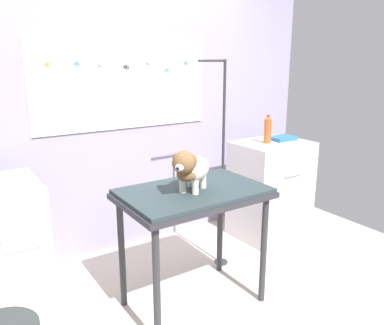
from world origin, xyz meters
TOP-DOWN VIEW (x-y plane):
  - ground at (0.00, 0.00)m, footprint 4.40×4.00m
  - rear_wall_panel at (0.00, 1.28)m, footprint 4.00×0.09m
  - grooming_table at (0.01, 0.18)m, footprint 0.96×0.61m
  - grooming_arm at (0.50, 0.50)m, footprint 0.30×0.11m
  - dog at (-0.04, 0.14)m, footprint 0.38×0.31m
  - cabinet_right at (1.26, 0.72)m, footprint 0.68×0.54m
  - soda_bottle at (1.19, 0.71)m, footprint 0.07×0.07m
  - supply_tray at (1.40, 0.74)m, footprint 0.24×0.18m

SIDE VIEW (x-z plane):
  - ground at x=0.00m, z-range -0.04..0.00m
  - cabinet_right at x=1.26m, z-range 0.00..0.92m
  - grooming_table at x=0.01m, z-range 0.33..1.17m
  - grooming_arm at x=0.50m, z-range -0.05..1.61m
  - supply_tray at x=1.40m, z-range 0.92..0.95m
  - dog at x=-0.04m, z-range 0.85..1.14m
  - soda_bottle at x=1.19m, z-range 0.91..1.17m
  - rear_wall_panel at x=0.00m, z-range 0.01..2.31m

